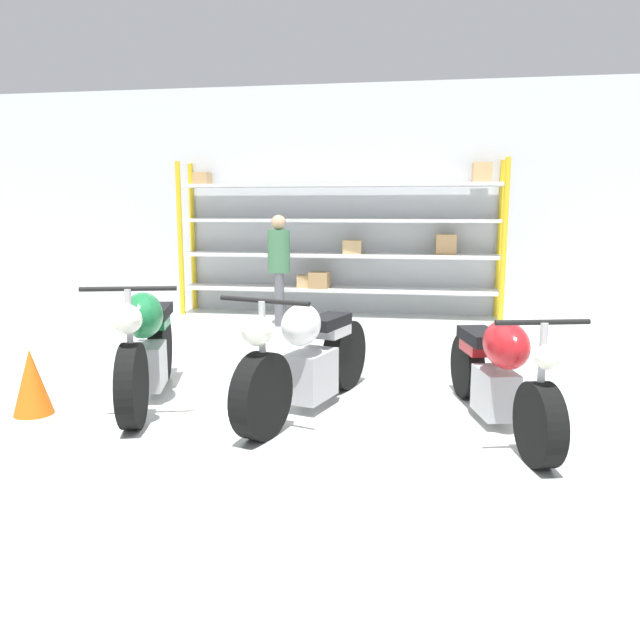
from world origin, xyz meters
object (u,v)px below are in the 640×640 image
motorcycle_red (498,372)px  person_browsing (279,261)px  motorcycle_green (147,346)px  traffic_cone (32,382)px  shelving_rack (344,237)px  motorcycle_white (308,360)px

motorcycle_red → person_browsing: bearing=-159.8°
motorcycle_green → traffic_cone: 0.96m
shelving_rack → person_browsing: (-0.81, -0.98, -0.31)m
motorcycle_white → motorcycle_red: (1.52, -0.13, -0.00)m
motorcycle_green → person_browsing: 3.82m
traffic_cone → motorcycle_white: bearing=11.7°
person_browsing → motorcycle_white: bearing=96.3°
shelving_rack → person_browsing: 1.31m
motorcycle_red → traffic_cone: 3.76m
shelving_rack → traffic_cone: bearing=-110.0°
shelving_rack → traffic_cone: (-1.92, -5.26, -0.96)m
shelving_rack → motorcycle_white: shelving_rack is taller
motorcycle_red → traffic_cone: size_ratio=3.79×
motorcycle_green → motorcycle_white: bearing=73.7°
motorcycle_white → traffic_cone: size_ratio=3.75×
motorcycle_red → person_browsing: person_browsing is taller
person_browsing → motorcycle_green: bearing=75.3°
motorcycle_green → motorcycle_white: 1.43m
shelving_rack → motorcycle_red: 5.32m
person_browsing → shelving_rack: bearing=-139.6°
motorcycle_red → person_browsing: (-2.64, 3.95, 0.50)m
shelving_rack → traffic_cone: shelving_rack is taller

